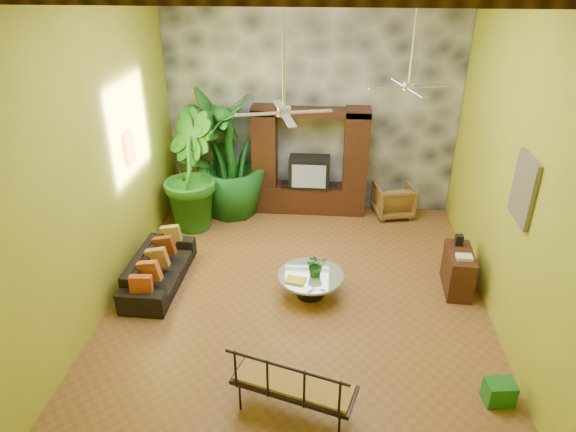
# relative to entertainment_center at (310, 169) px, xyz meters

# --- Properties ---
(ground) EXTENTS (7.00, 7.00, 0.00)m
(ground) POSITION_rel_entertainment_center_xyz_m (0.00, -3.14, -0.97)
(ground) COLOR brown
(ground) RESTS_ON ground
(back_wall) EXTENTS (6.00, 0.02, 5.00)m
(back_wall) POSITION_rel_entertainment_center_xyz_m (0.00, 0.36, 1.53)
(back_wall) COLOR #A39F25
(back_wall) RESTS_ON ground
(left_wall) EXTENTS (0.02, 7.00, 5.00)m
(left_wall) POSITION_rel_entertainment_center_xyz_m (-3.00, -3.14, 1.53)
(left_wall) COLOR #A39F25
(left_wall) RESTS_ON ground
(right_wall) EXTENTS (0.02, 7.00, 5.00)m
(right_wall) POSITION_rel_entertainment_center_xyz_m (3.00, -3.14, 1.53)
(right_wall) COLOR #A39F25
(right_wall) RESTS_ON ground
(stone_accent_wall) EXTENTS (5.98, 0.10, 4.98)m
(stone_accent_wall) POSITION_rel_entertainment_center_xyz_m (0.00, 0.30, 1.53)
(stone_accent_wall) COLOR #34373B
(stone_accent_wall) RESTS_ON ground
(entertainment_center) EXTENTS (2.40, 0.55, 2.30)m
(entertainment_center) POSITION_rel_entertainment_center_xyz_m (0.00, 0.00, 0.00)
(entertainment_center) COLOR #311B0D
(entertainment_center) RESTS_ON ground
(ceiling_fan_front) EXTENTS (1.28, 1.28, 1.86)m
(ceiling_fan_front) POSITION_rel_entertainment_center_xyz_m (-0.20, -3.54, 2.44)
(ceiling_fan_front) COLOR silver
(ceiling_fan_front) RESTS_ON ceiling
(ceiling_fan_back) EXTENTS (1.28, 1.28, 1.86)m
(ceiling_fan_back) POSITION_rel_entertainment_center_xyz_m (1.60, -1.94, 2.44)
(ceiling_fan_back) COLOR silver
(ceiling_fan_back) RESTS_ON ceiling
(wall_art_mask) EXTENTS (0.06, 0.32, 0.55)m
(wall_art_mask) POSITION_rel_entertainment_center_xyz_m (-2.96, -2.14, 1.13)
(wall_art_mask) COLOR #C18C16
(wall_art_mask) RESTS_ON left_wall
(wall_art_painting) EXTENTS (0.06, 0.70, 0.90)m
(wall_art_painting) POSITION_rel_entertainment_center_xyz_m (2.96, -3.74, 1.33)
(wall_art_painting) COLOR #215879
(wall_art_painting) RESTS_ON right_wall
(sofa) EXTENTS (0.80, 1.96, 0.57)m
(sofa) POSITION_rel_entertainment_center_xyz_m (-2.39, -3.01, -0.68)
(sofa) COLOR black
(sofa) RESTS_ON ground
(wicker_armchair) EXTENTS (0.90, 0.92, 0.71)m
(wicker_armchair) POSITION_rel_entertainment_center_xyz_m (1.80, -0.06, -0.61)
(wicker_armchair) COLOR #8F5C34
(wicker_armchair) RESTS_ON ground
(tall_plant_a) EXTENTS (1.56, 1.67, 2.63)m
(tall_plant_a) POSITION_rel_entertainment_center_xyz_m (-2.03, -0.02, 0.35)
(tall_plant_a) COLOR #21631A
(tall_plant_a) RESTS_ON ground
(tall_plant_b) EXTENTS (1.47, 1.60, 2.35)m
(tall_plant_b) POSITION_rel_entertainment_center_xyz_m (-2.37, -0.86, 0.21)
(tall_plant_b) COLOR #216B1C
(tall_plant_b) RESTS_ON ground
(tall_plant_c) EXTENTS (1.50, 1.50, 2.54)m
(tall_plant_c) POSITION_rel_entertainment_center_xyz_m (-1.64, -0.24, 0.30)
(tall_plant_c) COLOR #17581B
(tall_plant_c) RESTS_ON ground
(coffee_table) EXTENTS (1.07, 1.07, 0.40)m
(coffee_table) POSITION_rel_entertainment_center_xyz_m (0.18, -3.12, -0.71)
(coffee_table) COLOR black
(coffee_table) RESTS_ON ground
(centerpiece_plant) EXTENTS (0.40, 0.36, 0.38)m
(centerpiece_plant) POSITION_rel_entertainment_center_xyz_m (0.27, -3.13, -0.37)
(centerpiece_plant) COLOR #1F691B
(centerpiece_plant) RESTS_ON coffee_table
(yellow_tray) EXTENTS (0.34, 0.27, 0.03)m
(yellow_tray) POSITION_rel_entertainment_center_xyz_m (-0.05, -3.34, -0.55)
(yellow_tray) COLOR yellow
(yellow_tray) RESTS_ON coffee_table
(iron_bench) EXTENTS (1.56, 0.94, 0.57)m
(iron_bench) POSITION_rel_entertainment_center_xyz_m (0.10, -5.66, -0.43)
(iron_bench) COLOR black
(iron_bench) RESTS_ON ground
(side_console) EXTENTS (0.44, 0.91, 0.71)m
(side_console) POSITION_rel_entertainment_center_xyz_m (2.61, -2.74, -0.61)
(side_console) COLOR #361911
(side_console) RESTS_ON ground
(green_bin) EXTENTS (0.39, 0.31, 0.31)m
(green_bin) POSITION_rel_entertainment_center_xyz_m (2.65, -5.18, -0.81)
(green_bin) COLOR #1E7126
(green_bin) RESTS_ON ground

